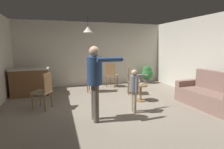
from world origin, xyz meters
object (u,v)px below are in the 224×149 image
object	(u,v)px
dining_chair_by_counter	(132,79)
kitchen_counter	(30,82)
dining_chair_centre_back	(111,74)
spare_remote_on_table	(141,84)
side_table_by_couch	(141,91)
person_adult	(95,76)
dining_chair_spare	(95,77)
potted_plant_corner	(147,74)
dining_chair_near_wall	(44,90)
couch_floral	(210,96)
person_child	(134,86)

from	to	relation	value
dining_chair_by_counter	kitchen_counter	bearing A→B (deg)	-85.02
kitchen_counter	dining_chair_centre_back	xyz separation A→B (m)	(3.07, 0.38, 0.07)
spare_remote_on_table	kitchen_counter	bearing A→B (deg)	153.64
kitchen_counter	spare_remote_on_table	distance (m)	3.81
kitchen_counter	side_table_by_couch	world-z (taller)	kitchen_counter
person_adult	dining_chair_spare	bearing A→B (deg)	164.35
dining_chair_by_counter	dining_chair_centre_back	world-z (taller)	same
dining_chair_spare	potted_plant_corner	xyz separation A→B (m)	(2.62, 0.80, -0.10)
dining_chair_near_wall	kitchen_counter	bearing A→B (deg)	46.38
side_table_by_couch	potted_plant_corner	bearing A→B (deg)	57.47
kitchen_counter	dining_chair_spare	bearing A→B (deg)	-4.99
dining_chair_by_counter	dining_chair_spare	distance (m)	1.37
potted_plant_corner	couch_floral	bearing A→B (deg)	-87.35
couch_floral	dining_chair_centre_back	xyz separation A→B (m)	(-1.96, 3.18, 0.21)
person_adult	dining_chair_spare	size ratio (longest dim) A/B	1.72
dining_chair_near_wall	spare_remote_on_table	world-z (taller)	dining_chair_near_wall
side_table_by_couch	spare_remote_on_table	size ratio (longest dim) A/B	4.00
side_table_by_couch	kitchen_counter	bearing A→B (deg)	153.29
side_table_by_couch	dining_chair_by_counter	xyz separation A→B (m)	(0.04, 0.82, 0.22)
dining_chair_near_wall	person_adult	bearing A→B (deg)	-107.84
dining_chair_near_wall	spare_remote_on_table	distance (m)	2.86
kitchen_counter	spare_remote_on_table	bearing A→B (deg)	-26.36
dining_chair_by_counter	dining_chair_near_wall	world-z (taller)	same
dining_chair_by_counter	potted_plant_corner	size ratio (longest dim) A/B	1.24
side_table_by_couch	spare_remote_on_table	xyz separation A→B (m)	(0.02, 0.01, 0.21)
dining_chair_centre_back	kitchen_counter	bearing A→B (deg)	-133.28
person_adult	person_child	xyz separation A→B (m)	(1.06, 0.22, -0.36)
couch_floral	spare_remote_on_table	xyz separation A→B (m)	(-1.61, 1.10, 0.21)
couch_floral	side_table_by_couch	xyz separation A→B (m)	(-1.63, 1.09, -0.00)
potted_plant_corner	person_child	bearing A→B (deg)	-123.49
side_table_by_couch	dining_chair_near_wall	xyz separation A→B (m)	(-2.84, 0.13, 0.22)
side_table_by_couch	dining_chair_centre_back	bearing A→B (deg)	98.87
dining_chair_by_counter	person_child	bearing A→B (deg)	-1.68
side_table_by_couch	person_adult	size ratio (longest dim) A/B	0.30
couch_floral	dining_chair_by_counter	bearing A→B (deg)	36.24
dining_chair_by_counter	side_table_by_couch	bearing A→B (deg)	16.94
dining_chair_by_counter	spare_remote_on_table	world-z (taller)	dining_chair_by_counter
potted_plant_corner	person_adult	bearing A→B (deg)	-133.12
side_table_by_couch	potted_plant_corner	xyz separation A→B (m)	(1.47, 2.31, 0.12)
dining_chair_centre_back	dining_chair_by_counter	bearing A→B (deg)	-34.53
side_table_by_couch	person_child	distance (m)	1.08
dining_chair_spare	potted_plant_corner	distance (m)	2.74
dining_chair_spare	spare_remote_on_table	distance (m)	1.90
person_child	dining_chair_near_wall	xyz separation A→B (m)	(-2.24, 0.95, -0.16)
side_table_by_couch	dining_chair_near_wall	distance (m)	2.85
dining_chair_near_wall	person_child	bearing A→B (deg)	-86.04
dining_chair_spare	spare_remote_on_table	world-z (taller)	dining_chair_spare
potted_plant_corner	dining_chair_centre_back	bearing A→B (deg)	-173.02
kitchen_counter	dining_chair_near_wall	world-z (taller)	dining_chair_near_wall
kitchen_counter	person_adult	bearing A→B (deg)	-57.77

